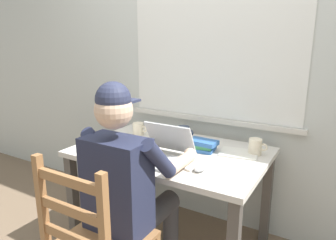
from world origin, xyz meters
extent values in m
cube|color=beige|center=(0.00, 0.50, 1.30)|extent=(6.00, 0.04, 2.60)
cube|color=silver|center=(0.08, 0.47, 1.38)|extent=(1.35, 0.01, 1.02)
cube|color=beige|center=(0.08, 0.47, 0.84)|extent=(1.41, 0.06, 0.04)
cube|color=beige|center=(0.00, 0.00, 0.71)|extent=(1.26, 0.83, 0.03)
cube|color=#4C4742|center=(-0.58, -0.37, 0.34)|extent=(0.06, 0.06, 0.69)
cube|color=#4C4742|center=(-0.58, 0.37, 0.34)|extent=(0.06, 0.06, 0.69)
cube|color=#4C4742|center=(0.58, 0.37, 0.34)|extent=(0.06, 0.06, 0.69)
cube|color=#232842|center=(0.02, -0.60, 0.72)|extent=(0.34, 0.20, 0.50)
sphere|color=#DBB293|center=(0.02, -0.60, 1.12)|extent=(0.19, 0.19, 0.19)
sphere|color=#282D47|center=(0.02, -0.60, 1.17)|extent=(0.17, 0.17, 0.17)
cube|color=#282D47|center=(0.02, -0.51, 1.15)|extent=(0.13, 0.10, 0.01)
cylinder|color=#38383D|center=(-0.07, -0.40, 0.47)|extent=(0.13, 0.40, 0.13)
cylinder|color=#38383D|center=(0.11, -0.40, 0.47)|extent=(0.13, 0.40, 0.13)
cylinder|color=#38383D|center=(-0.07, -0.20, 0.24)|extent=(0.10, 0.10, 0.47)
cylinder|color=#38383D|center=(0.11, -0.20, 0.24)|extent=(0.10, 0.10, 0.47)
cylinder|color=#232842|center=(-0.18, -0.51, 0.87)|extent=(0.10, 0.25, 0.25)
cylinder|color=#DBB293|center=(-0.18, -0.28, 0.77)|extent=(0.07, 0.28, 0.07)
sphere|color=#DBB293|center=(-0.17, -0.14, 0.77)|extent=(0.08, 0.08, 0.08)
cylinder|color=#232842|center=(0.22, -0.51, 0.87)|extent=(0.10, 0.25, 0.25)
cylinder|color=#DBB293|center=(0.22, -0.28, 0.77)|extent=(0.07, 0.28, 0.07)
sphere|color=#DBB293|center=(0.21, -0.14, 0.77)|extent=(0.08, 0.08, 0.08)
cube|color=olive|center=(0.21, -0.91, 0.71)|extent=(0.04, 0.04, 0.48)
cube|color=olive|center=(-0.17, -0.91, 0.71)|extent=(0.04, 0.04, 0.48)
cube|color=olive|center=(0.02, -0.91, 0.59)|extent=(0.36, 0.02, 0.04)
cube|color=olive|center=(0.02, -0.91, 0.73)|extent=(0.36, 0.02, 0.04)
cube|color=olive|center=(0.02, -0.91, 0.87)|extent=(0.36, 0.02, 0.04)
cube|color=#ADAFB2|center=(0.04, -0.25, 0.73)|extent=(0.33, 0.23, 0.02)
cube|color=silver|center=(0.04, -0.25, 0.74)|extent=(0.29, 0.17, 0.00)
cube|color=#ADAFB2|center=(0.04, -0.08, 0.84)|extent=(0.33, 0.11, 0.20)
cube|color=#4C515B|center=(0.04, -0.08, 0.84)|extent=(0.29, 0.09, 0.17)
ellipsoid|color=#ADAFB2|center=(0.32, -0.22, 0.74)|extent=(0.06, 0.10, 0.03)
cylinder|color=beige|center=(-0.39, 0.17, 0.77)|extent=(0.09, 0.09, 0.09)
torus|color=beige|center=(-0.34, 0.17, 0.77)|extent=(0.05, 0.01, 0.05)
cylinder|color=#2D384C|center=(-0.04, 0.26, 0.77)|extent=(0.09, 0.09, 0.09)
torus|color=#2D384C|center=(0.01, 0.26, 0.77)|extent=(0.05, 0.01, 0.05)
cylinder|color=beige|center=(0.51, 0.20, 0.77)|extent=(0.08, 0.08, 0.10)
torus|color=beige|center=(0.57, 0.20, 0.78)|extent=(0.05, 0.01, 0.05)
cube|color=#2D5B9E|center=(0.19, 0.10, 0.73)|extent=(0.17, 0.16, 0.02)
cube|color=#38844C|center=(0.19, 0.10, 0.76)|extent=(0.16, 0.14, 0.02)
cube|color=#2D5B9E|center=(0.20, 0.09, 0.78)|extent=(0.19, 0.12, 0.03)
cube|color=white|center=(0.20, -0.17, 0.73)|extent=(0.26, 0.21, 0.01)
cube|color=silver|center=(0.42, 0.15, 0.73)|extent=(0.27, 0.22, 0.01)
cube|color=gold|center=(-0.11, 0.14, 0.72)|extent=(0.15, 0.13, 0.00)
camera|label=1|loc=(0.99, -1.72, 1.44)|focal=33.11mm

